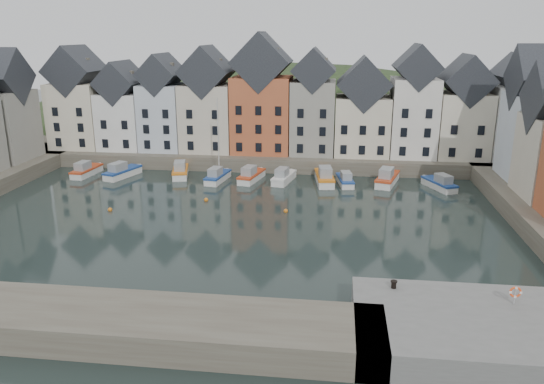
% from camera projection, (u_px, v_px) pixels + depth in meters
% --- Properties ---
extents(ground, '(260.00, 260.00, 0.00)m').
position_uv_depth(ground, '(225.00, 225.00, 56.03)').
color(ground, black).
rests_on(ground, ground).
extents(far_quay, '(90.00, 16.00, 2.00)m').
position_uv_depth(far_quay, '(264.00, 154.00, 84.26)').
color(far_quay, '#514A3E').
rests_on(far_quay, ground).
extents(near_quay, '(18.00, 10.00, 2.00)m').
position_uv_depth(near_quay, '(494.00, 332.00, 34.13)').
color(near_quay, '#60605E').
rests_on(near_quay, ground).
extents(near_wall, '(50.00, 6.00, 2.00)m').
position_uv_depth(near_wall, '(13.00, 317.00, 36.02)').
color(near_wall, '#514A3E').
rests_on(near_wall, ground).
extents(hillside, '(153.60, 70.40, 64.00)m').
position_uv_depth(hillside, '(281.00, 214.00, 114.42)').
color(hillside, black).
rests_on(hillside, ground).
extents(far_terrace, '(72.37, 8.16, 17.78)m').
position_uv_depth(far_terrace, '(283.00, 107.00, 79.71)').
color(far_terrace, beige).
rests_on(far_terrace, far_quay).
extents(mooring_buoys, '(20.50, 5.50, 0.50)m').
position_uv_depth(mooring_buoys, '(201.00, 207.00, 61.53)').
color(mooring_buoys, orange).
rests_on(mooring_buoys, ground).
extents(boat_a, '(2.41, 6.25, 2.35)m').
position_uv_depth(boat_a, '(86.00, 171.00, 75.48)').
color(boat_a, silver).
rests_on(boat_a, ground).
extents(boat_b, '(3.79, 6.69, 2.45)m').
position_uv_depth(boat_b, '(122.00, 172.00, 74.60)').
color(boat_b, silver).
rests_on(boat_b, ground).
extents(boat_c, '(3.54, 6.86, 2.52)m').
position_uv_depth(boat_c, '(180.00, 171.00, 75.12)').
color(boat_c, silver).
rests_on(boat_c, ground).
extents(boat_d, '(2.71, 6.19, 11.43)m').
position_uv_depth(boat_d, '(217.00, 176.00, 72.38)').
color(boat_d, silver).
rests_on(boat_d, ground).
extents(boat_e, '(3.19, 6.54, 2.41)m').
position_uv_depth(boat_e, '(251.00, 176.00, 72.68)').
color(boat_e, silver).
rests_on(boat_e, ground).
extents(boat_f, '(3.05, 6.30, 2.32)m').
position_uv_depth(boat_f, '(284.00, 177.00, 72.08)').
color(boat_f, silver).
rests_on(boat_f, ground).
extents(boat_g, '(3.03, 7.20, 2.68)m').
position_uv_depth(boat_g, '(325.00, 178.00, 71.50)').
color(boat_g, silver).
rests_on(boat_g, ground).
extents(boat_h, '(2.56, 5.68, 2.10)m').
position_uv_depth(boat_h, '(345.00, 180.00, 70.88)').
color(boat_h, silver).
rests_on(boat_h, ground).
extents(boat_i, '(3.88, 7.18, 2.64)m').
position_uv_depth(boat_i, '(387.00, 179.00, 71.02)').
color(boat_i, silver).
rests_on(boat_i, ground).
extents(boat_j, '(4.08, 6.18, 2.28)m').
position_uv_depth(boat_j, '(440.00, 184.00, 68.94)').
color(boat_j, silver).
rests_on(boat_j, ground).
extents(mooring_bollard, '(0.48, 0.48, 0.56)m').
position_uv_depth(mooring_bollard, '(394.00, 284.00, 37.80)').
color(mooring_bollard, black).
rests_on(mooring_bollard, near_quay).
extents(life_ring_post, '(0.80, 0.17, 1.30)m').
position_uv_depth(life_ring_post, '(515.00, 293.00, 35.39)').
color(life_ring_post, gray).
rests_on(life_ring_post, near_quay).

